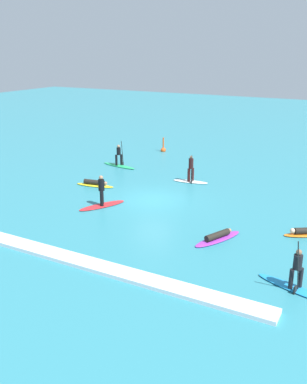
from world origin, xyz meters
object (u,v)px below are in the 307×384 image
(surfer_on_red_board, at_px, (102,198))
(surfer_on_green_board, at_px, (119,161))
(surfer_on_purple_board, at_px, (218,237))
(marker_buoy, at_px, (163,149))
(surfer_on_blue_board, at_px, (296,280))
(surfer_on_white_board, at_px, (191,175))
(surfer_on_yellow_board, at_px, (95,184))

(surfer_on_red_board, height_order, surfer_on_green_board, surfer_on_green_board)
(surfer_on_purple_board, relative_size, marker_buoy, 2.15)
(surfer_on_purple_board, height_order, surfer_on_blue_board, surfer_on_blue_board)
(surfer_on_white_board, height_order, surfer_on_blue_board, surfer_on_blue_board)
(surfer_on_red_board, bearing_deg, surfer_on_purple_board, -71.76)
(surfer_on_green_board, height_order, surfer_on_purple_board, surfer_on_green_board)
(surfer_on_blue_board, height_order, marker_buoy, surfer_on_blue_board)
(surfer_on_white_board, xyz_separation_m, surfer_on_blue_board, (9.19, -10.90, -0.12))
(surfer_on_green_board, xyz_separation_m, surfer_on_purple_board, (11.65, -9.17, -0.26))
(surfer_on_yellow_board, xyz_separation_m, marker_buoy, (-0.59, 11.27, 0.05))
(surfer_on_red_board, xyz_separation_m, surfer_on_white_board, (2.68, 6.87, 0.04))
(surfer_on_green_board, relative_size, surfer_on_purple_board, 1.09)
(surfer_on_blue_board, bearing_deg, marker_buoy, 146.33)
(surfer_on_white_board, distance_m, surfer_on_green_board, 6.77)
(surfer_on_yellow_board, xyz_separation_m, surfer_on_blue_board, (14.54, -7.01, 0.27))
(marker_buoy, bearing_deg, surfer_on_green_board, -96.70)
(surfer_on_white_board, bearing_deg, surfer_on_purple_board, -66.93)
(surfer_on_purple_board, distance_m, marker_buoy, 18.87)
(surfer_on_purple_board, xyz_separation_m, surfer_on_blue_board, (4.21, -2.88, 0.28))
(surfer_on_white_board, bearing_deg, surfer_on_red_board, -120.09)
(surfer_on_purple_board, distance_m, surfer_on_blue_board, 5.11)
(surfer_on_yellow_board, bearing_deg, surfer_on_blue_board, -35.10)
(surfer_on_yellow_board, relative_size, marker_buoy, 2.00)
(surfer_on_purple_board, bearing_deg, surfer_on_yellow_board, 92.10)
(surfer_on_purple_board, bearing_deg, surfer_on_blue_board, -100.56)
(surfer_on_green_board, distance_m, surfer_on_purple_board, 14.83)
(surfer_on_red_board, relative_size, surfer_on_blue_board, 0.93)
(surfer_on_green_board, xyz_separation_m, marker_buoy, (0.73, 6.22, -0.19))
(surfer_on_green_board, bearing_deg, marker_buoy, 92.78)
(surfer_on_green_board, xyz_separation_m, surfer_on_blue_board, (15.86, -12.06, 0.02))
(surfer_on_blue_board, xyz_separation_m, marker_buoy, (-15.13, 18.27, -0.22))
(surfer_on_blue_board, relative_size, marker_buoy, 2.31)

